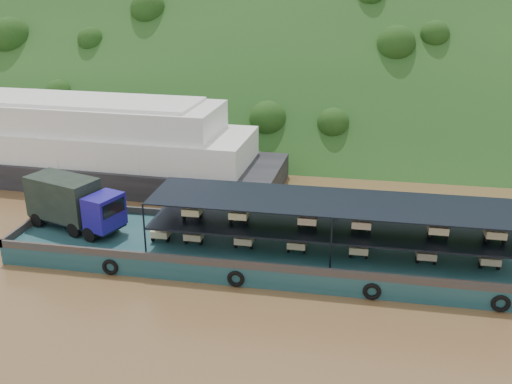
# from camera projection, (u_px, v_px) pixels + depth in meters

# --- Properties ---
(ground) EXTENTS (160.00, 160.00, 0.00)m
(ground) POSITION_uv_depth(u_px,v_px,m) (277.00, 254.00, 38.28)
(ground) COLOR brown
(ground) RESTS_ON ground
(hillside) EXTENTS (140.00, 39.60, 39.60)m
(hillside) POSITION_uv_depth(u_px,v_px,m) (320.00, 125.00, 71.35)
(hillside) COLOR #153613
(hillside) RESTS_ON ground
(cargo_barge) EXTENTS (35.11, 7.18, 4.75)m
(cargo_barge) POSITION_uv_depth(u_px,v_px,m) (256.00, 244.00, 36.98)
(cargo_barge) COLOR #123C42
(cargo_barge) RESTS_ON ground
(passenger_ferry) EXTENTS (36.87, 10.57, 7.40)m
(passenger_ferry) POSITION_uv_depth(u_px,v_px,m) (82.00, 144.00, 51.59)
(passenger_ferry) COLOR black
(passenger_ferry) RESTS_ON ground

